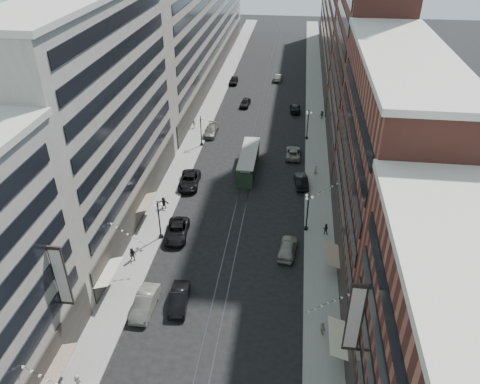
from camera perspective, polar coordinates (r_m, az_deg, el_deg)
The scene contains 35 objects.
ground at distance 86.58m, azimuth 1.98°, elevation 6.76°, with size 220.00×220.00×0.00m, color black.
sidewalk_west at distance 97.08m, azimuth -4.02°, elevation 9.60°, with size 4.00×180.00×0.15m, color gray.
sidewalk_east at distance 95.54m, azimuth 9.22°, elevation 8.89°, with size 4.00×180.00×0.15m, color gray.
rail_west at distance 95.76m, azimuth 2.13°, elevation 9.30°, with size 0.12×180.00×0.02m, color #2D2D33.
rail_east at distance 95.66m, azimuth 2.97°, elevation 9.25°, with size 0.12×180.00×0.02m, color #2D2D33.
building_west_mid at distance 60.77m, azimuth -16.67°, elevation 8.62°, with size 8.00×36.00×28.00m, color #9F9B8D.
building_west_far at distance 119.00m, azimuth -4.86°, elevation 20.23°, with size 8.00×90.00×26.00m, color #9F9B8D.
building_east_mid at distance 53.31m, azimuth 17.36°, elevation 2.79°, with size 8.00×30.00×24.00m, color brown.
building_east_tower at distance 76.51m, azimuth 15.51°, elevation 18.97°, with size 8.00×26.00×42.00m, color brown.
building_east_far at distance 126.04m, azimuth 12.37°, elevation 19.85°, with size 8.00×72.00×24.00m, color brown.
lamppost_sw_far at distance 59.22m, azimuth -9.85°, elevation -3.17°, with size 1.03×1.14×5.52m.
lamppost_sw_mid at distance 82.04m, azimuth -4.78°, elevation 7.58°, with size 1.03×1.14×5.52m.
lamppost_se_far at distance 60.37m, azimuth 8.24°, elevation -2.26°, with size 1.03×1.14×5.52m.
lamppost_se_mid at distance 85.09m, azimuth 8.26°, elevation 8.27°, with size 1.03×1.14×5.52m.
streetcar at distance 74.40m, azimuth 1.06°, elevation 3.63°, with size 2.57×11.60×3.21m.
car_1 at distance 51.31m, azimuth -11.51°, elevation -13.08°, with size 1.90×5.44×1.79m, color slate.
car_2 at distance 60.53m, azimuth -7.71°, elevation -4.75°, with size 2.72×5.90×1.64m, color black.
car_4 at distance 57.53m, azimuth 5.82°, elevation -6.76°, with size 2.07×5.14×1.75m, color gray.
car_5 at distance 51.22m, azimuth -7.42°, elevation -12.76°, with size 1.80×5.17×1.70m, color black.
pedestrian_1 at distance 46.33m, azimuth -19.15°, elevation -20.98°, with size 0.76×0.42×1.56m, color #9C9681.
pedestrian_2 at distance 57.35m, azimuth -12.96°, elevation -7.46°, with size 0.88×0.48×1.81m, color black.
pedestrian_4 at distance 48.56m, azimuth 10.05°, elevation -16.04°, with size 0.94×0.43×1.61m, color #B6AE96.
car_7 at distance 71.03m, azimuth -6.20°, elevation 1.40°, with size 2.88×6.25×1.74m, color black.
car_8 at distance 87.11m, azimuth -3.58°, elevation 7.46°, with size 2.25×5.53×1.60m, color #626157.
car_9 at distance 113.88m, azimuth -0.79°, elevation 13.45°, with size 1.87×4.65×1.58m, color black.
car_10 at distance 71.25m, azimuth 7.47°, elevation 1.38°, with size 1.78×5.10×1.68m, color black.
car_11 at distance 79.55m, azimuth 6.52°, elevation 4.79°, with size 2.48×5.37×1.49m, color gray.
car_12 at distance 98.03m, azimuth 6.74°, elevation 10.10°, with size 2.05×5.04×1.46m, color black.
car_13 at distance 100.22m, azimuth 0.64°, elevation 10.84°, with size 1.83×4.54×1.55m, color black.
car_14 at distance 116.48m, azimuth 4.65°, elevation 13.77°, with size 1.65×4.72×1.56m, color #626157.
pedestrian_5 at distance 65.97m, azimuth -9.29°, elevation -1.30°, with size 1.60×0.46×1.73m, color black.
pedestrian_6 at distance 89.89m, azimuth -5.61°, elevation 8.25°, with size 0.91×0.41×1.55m, color beige.
pedestrian_7 at distance 61.19m, azimuth 10.39°, elevation -4.45°, with size 0.75×0.41×1.55m, color black.
pedestrian_8 at distance 73.99m, azimuth 9.20°, elevation 2.64°, with size 0.65×0.43×1.78m, color #AAA08C.
pedestrian_9 at distance 94.63m, azimuth 9.96°, elevation 9.21°, with size 1.12×0.46×1.73m, color black.
Camera 1 is at (6.73, -18.21, 36.54)m, focal length 35.00 mm.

